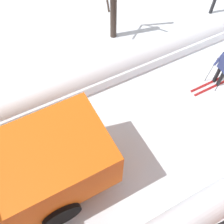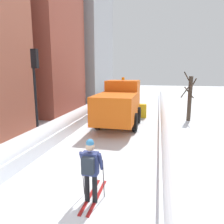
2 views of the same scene
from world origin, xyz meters
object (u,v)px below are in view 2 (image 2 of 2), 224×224
plow_truck (119,104)px  skier (90,168)px  traffic_light_pole (35,78)px  bare_tree_mid (190,98)px

plow_truck → skier: 8.47m
skier → traffic_light_pole: (-4.11, 4.35, 2.20)m
bare_tree_mid → plow_truck: bearing=-151.3°
traffic_light_pole → bare_tree_mid: traffic_light_pole is taller
skier → plow_truck: bearing=95.0°
plow_truck → skier: bearing=-85.0°
skier → bare_tree_mid: size_ratio=0.52×
traffic_light_pole → bare_tree_mid: (8.01, 6.61, -1.52)m
plow_truck → bare_tree_mid: (4.62, 2.53, 0.21)m
traffic_light_pole → skier: bearing=-46.6°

